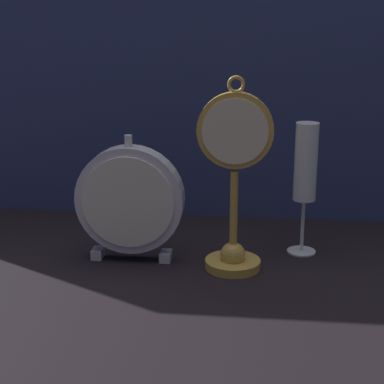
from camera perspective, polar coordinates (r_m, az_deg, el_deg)
ground_plane at (r=1.15m, az=-0.44°, el=-7.18°), size 4.00×4.00×0.00m
fabric_backdrop_drape at (r=1.38m, az=1.15°, el=11.22°), size 1.79×0.01×0.67m
pocket_watch_on_stand at (r=1.12m, az=3.77°, el=0.47°), size 0.13×0.10×0.34m
mantel_clock_silver at (r=1.17m, az=-5.55°, el=-0.74°), size 0.20×0.04×0.24m
champagne_flute at (r=1.21m, az=10.05°, el=1.87°), size 0.05×0.05×0.25m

